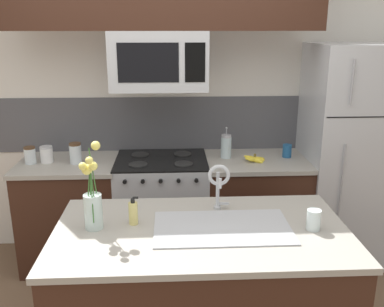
% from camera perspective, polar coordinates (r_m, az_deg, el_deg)
% --- Properties ---
extents(rear_partition, '(5.20, 0.10, 2.60)m').
position_cam_1_polar(rear_partition, '(3.85, 0.36, 6.38)').
color(rear_partition, silver).
rests_on(rear_partition, ground).
extents(splash_band, '(3.17, 0.01, 0.48)m').
position_cam_1_polar(splash_band, '(3.82, -4.11, 3.95)').
color(splash_band, '#4C4C51').
rests_on(splash_band, rear_partition).
extents(back_counter_left, '(0.81, 0.65, 0.91)m').
position_cam_1_polar(back_counter_left, '(3.83, -15.70, -7.59)').
color(back_counter_left, '#381E14').
rests_on(back_counter_left, ground).
extents(back_counter_right, '(0.87, 0.65, 0.91)m').
position_cam_1_polar(back_counter_right, '(3.80, 8.30, -7.29)').
color(back_counter_right, '#381E14').
rests_on(back_counter_right, ground).
extents(stove_range, '(0.76, 0.64, 0.93)m').
position_cam_1_polar(stove_range, '(3.73, -3.98, -7.53)').
color(stove_range, '#B7BABF').
rests_on(stove_range, ground).
extents(microwave, '(0.74, 0.40, 0.45)m').
position_cam_1_polar(microwave, '(3.39, -4.42, 12.25)').
color(microwave, '#B7BABF').
extents(refrigerator, '(0.89, 0.74, 1.86)m').
position_cam_1_polar(refrigerator, '(3.92, 21.10, -0.18)').
color(refrigerator, '#B7BABF').
rests_on(refrigerator, ground).
extents(storage_jar_tall, '(0.09, 0.09, 0.14)m').
position_cam_1_polar(storage_jar_tall, '(3.71, -20.79, -0.22)').
color(storage_jar_tall, silver).
rests_on(storage_jar_tall, back_counter_left).
extents(storage_jar_medium, '(0.10, 0.10, 0.13)m').
position_cam_1_polar(storage_jar_medium, '(3.70, -18.82, -0.12)').
color(storage_jar_medium, silver).
rests_on(storage_jar_medium, back_counter_left).
extents(storage_jar_short, '(0.10, 0.10, 0.17)m').
position_cam_1_polar(storage_jar_short, '(3.60, -15.28, 0.03)').
color(storage_jar_short, silver).
rests_on(storage_jar_short, back_counter_left).
extents(banana_bunch, '(0.19, 0.13, 0.08)m').
position_cam_1_polar(banana_bunch, '(3.57, 8.36, -0.73)').
color(banana_bunch, yellow).
rests_on(banana_bunch, back_counter_right).
extents(french_press, '(0.09, 0.09, 0.27)m').
position_cam_1_polar(french_press, '(3.63, 4.56, 0.95)').
color(french_press, silver).
rests_on(french_press, back_counter_right).
extents(coffee_tin, '(0.08, 0.08, 0.11)m').
position_cam_1_polar(coffee_tin, '(3.73, 12.55, 0.35)').
color(coffee_tin, '#1E5184').
rests_on(coffee_tin, back_counter_right).
extents(island_counter, '(1.64, 0.90, 0.91)m').
position_cam_1_polar(island_counter, '(2.65, 1.19, -18.78)').
color(island_counter, '#381E14').
rests_on(island_counter, ground).
extents(kitchen_sink, '(0.76, 0.44, 0.16)m').
position_cam_1_polar(kitchen_sink, '(2.46, 4.03, -11.33)').
color(kitchen_sink, '#ADAFB5').
rests_on(kitchen_sink, island_counter).
extents(sink_faucet, '(0.14, 0.14, 0.31)m').
position_cam_1_polar(sink_faucet, '(2.54, 3.58, -3.70)').
color(sink_faucet, '#B7BABF').
rests_on(sink_faucet, island_counter).
extents(dish_soap_bottle, '(0.06, 0.05, 0.16)m').
position_cam_1_polar(dish_soap_bottle, '(2.46, -7.84, -7.83)').
color(dish_soap_bottle, '#DBCC75').
rests_on(dish_soap_bottle, island_counter).
extents(drinking_glass, '(0.08, 0.08, 0.12)m').
position_cam_1_polar(drinking_glass, '(2.47, 15.91, -8.49)').
color(drinking_glass, silver).
rests_on(drinking_glass, island_counter).
extents(flower_vase, '(0.11, 0.15, 0.49)m').
position_cam_1_polar(flower_vase, '(2.42, -13.09, -6.62)').
color(flower_vase, silver).
rests_on(flower_vase, island_counter).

